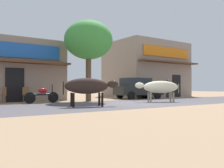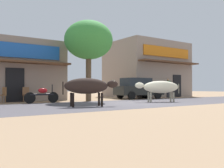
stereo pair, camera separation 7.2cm
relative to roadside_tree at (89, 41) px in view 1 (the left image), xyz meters
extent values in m
plane|color=#A48261|center=(1.39, -3.12, -3.95)|extent=(80.00, 80.00, 0.00)
cube|color=#514D53|center=(1.39, -3.12, -3.95)|extent=(72.00, 5.96, 0.00)
cube|color=gray|center=(-3.91, 4.58, -1.91)|extent=(6.44, 5.59, 4.10)
cube|color=blue|center=(-3.91, 1.72, -0.76)|extent=(5.15, 0.10, 0.90)
cube|color=brown|center=(-3.91, 1.33, -1.50)|extent=(6.18, 0.90, 0.12)
cube|color=black|center=(-4.17, 1.75, -2.90)|extent=(1.10, 0.06, 2.10)
cube|color=gray|center=(9.17, 4.58, -1.29)|extent=(7.24, 5.59, 5.33)
cube|color=orange|center=(9.17, 1.72, 0.20)|extent=(5.79, 0.10, 0.90)
cube|color=brown|center=(9.17, 1.33, -0.76)|extent=(6.95, 0.90, 0.12)
cube|color=black|center=(10.51, 1.75, -2.90)|extent=(1.10, 0.06, 2.10)
cylinder|color=brown|center=(0.00, 0.00, -2.47)|extent=(0.36, 0.36, 2.97)
ellipsoid|color=green|center=(0.00, 0.00, 0.04)|extent=(3.15, 3.15, 2.52)
cube|color=black|center=(5.08, 0.94, -3.30)|extent=(3.97, 2.00, 0.70)
cube|color=#1E2328|center=(4.79, 0.97, -2.63)|extent=(2.24, 1.71, 0.64)
cylinder|color=black|center=(6.40, 1.65, -3.65)|extent=(0.61, 0.23, 0.60)
cylinder|color=black|center=(6.25, 0.01, -3.65)|extent=(0.61, 0.23, 0.60)
cylinder|color=black|center=(3.91, 1.88, -3.65)|extent=(0.61, 0.23, 0.60)
cylinder|color=black|center=(3.76, 0.23, -3.65)|extent=(0.61, 0.23, 0.60)
cylinder|color=black|center=(-2.43, -0.15, -3.64)|extent=(0.64, 0.14, 0.63)
cylinder|color=black|center=(-3.82, -0.28, -3.64)|extent=(0.64, 0.14, 0.63)
cylinder|color=black|center=(-3.13, -0.22, -3.46)|extent=(1.40, 0.23, 0.10)
ellipsoid|color=#A51419|center=(-3.08, -0.21, -3.24)|extent=(0.58, 0.29, 0.28)
cylinder|color=black|center=(-2.50, -0.16, -3.19)|extent=(0.06, 0.06, 0.60)
ellipsoid|color=#2D211C|center=(-2.15, -3.78, -2.99)|extent=(2.21, 1.19, 0.75)
ellipsoid|color=#2D211C|center=(-0.90, -4.11, -2.89)|extent=(0.61, 0.41, 0.36)
cone|color=beige|center=(-0.82, -4.02, -2.71)|extent=(0.06, 0.06, 0.12)
cone|color=beige|center=(-0.87, -4.22, -2.71)|extent=(0.06, 0.06, 0.12)
cylinder|color=black|center=(-1.43, -3.72, -3.63)|extent=(0.11, 0.11, 0.65)
cylinder|color=black|center=(-1.55, -4.19, -3.63)|extent=(0.11, 0.11, 0.65)
cylinder|color=black|center=(-2.76, -3.38, -3.63)|extent=(0.11, 0.11, 0.65)
cylinder|color=black|center=(-2.88, -3.85, -3.63)|extent=(0.11, 0.11, 0.65)
cylinder|color=black|center=(-3.22, -3.51, -3.09)|extent=(0.05, 0.05, 0.60)
ellipsoid|color=beige|center=(3.37, -3.16, -3.03)|extent=(2.31, 1.53, 0.75)
ellipsoid|color=beige|center=(2.12, -2.59, -2.93)|extent=(0.63, 0.49, 0.36)
cone|color=beige|center=(2.03, -2.66, -2.75)|extent=(0.06, 0.06, 0.12)
cone|color=beige|center=(2.12, -2.48, -2.75)|extent=(0.06, 0.06, 0.12)
cylinder|color=gray|center=(2.61, -3.07, -3.65)|extent=(0.11, 0.11, 0.61)
cylinder|color=gray|center=(2.80, -2.65, -3.65)|extent=(0.11, 0.11, 0.61)
cylinder|color=gray|center=(3.94, -3.68, -3.65)|extent=(0.11, 0.11, 0.61)
cylinder|color=gray|center=(4.13, -3.26, -3.65)|extent=(0.11, 0.11, 0.61)
cylinder|color=gray|center=(4.44, -3.65, -3.13)|extent=(0.05, 0.05, 0.60)
cylinder|color=#3F3F47|center=(8.34, 0.97, -3.53)|extent=(0.14, 0.14, 0.85)
cylinder|color=#3F3F47|center=(8.34, 0.79, -3.53)|extent=(0.14, 0.14, 0.85)
cube|color=#33723F|center=(8.34, 0.88, -2.80)|extent=(0.46, 0.37, 0.60)
sphere|color=tan|center=(8.34, 0.88, -2.39)|extent=(0.23, 0.23, 0.23)
cylinder|color=#33723F|center=(8.34, 1.14, -2.77)|extent=(0.09, 0.09, 0.54)
cylinder|color=#33723F|center=(8.34, 0.62, -2.77)|extent=(0.09, 0.09, 0.54)
cube|color=brown|center=(-5.06, 1.17, -3.50)|extent=(0.54, 0.54, 0.05)
cube|color=brown|center=(-4.86, 1.23, -3.25)|extent=(0.16, 0.43, 0.44)
cylinder|color=brown|center=(-4.84, 1.05, -3.74)|extent=(0.04, 0.04, 0.43)
cylinder|color=brown|center=(-4.93, 1.39, -3.74)|extent=(0.04, 0.04, 0.43)
cube|color=brown|center=(-3.56, 1.14, -3.50)|extent=(0.56, 0.56, 0.05)
cube|color=brown|center=(-3.63, 1.32, -3.25)|extent=(0.43, 0.19, 0.44)
cylinder|color=brown|center=(-3.34, 1.03, -3.74)|extent=(0.04, 0.04, 0.43)
cylinder|color=brown|center=(-3.67, 0.91, -3.74)|extent=(0.04, 0.04, 0.43)
cylinder|color=brown|center=(-3.46, 1.36, -3.74)|extent=(0.04, 0.04, 0.43)
cylinder|color=brown|center=(-3.79, 1.24, -3.74)|extent=(0.04, 0.04, 0.43)
camera|label=1|loc=(-7.60, -13.87, -3.05)|focal=38.87mm
camera|label=2|loc=(-7.54, -13.91, -3.05)|focal=38.87mm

